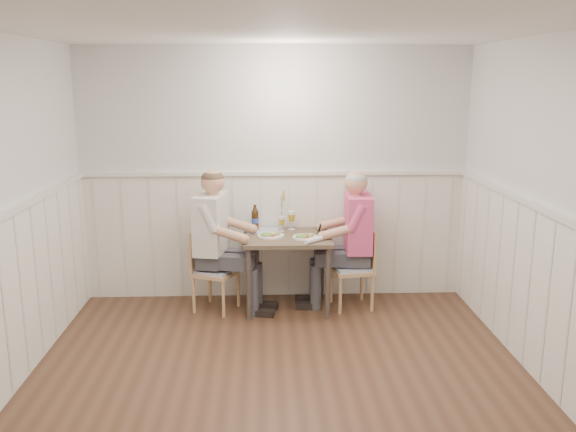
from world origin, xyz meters
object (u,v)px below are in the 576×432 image
(dining_table, at_px, (287,246))
(grass_vase, at_px, (281,211))
(chair_left, at_px, (211,267))
(man_in_pink, at_px, (353,250))
(beer_bottle, at_px, (255,219))
(diner_cream, at_px, (216,251))
(chair_right, at_px, (357,265))

(dining_table, height_order, grass_vase, grass_vase)
(chair_left, relative_size, man_in_pink, 0.57)
(man_in_pink, height_order, beer_bottle, man_in_pink)
(chair_left, relative_size, beer_bottle, 3.05)
(grass_vase, bearing_deg, chair_left, -159.93)
(man_in_pink, distance_m, diner_cream, 1.37)
(chair_left, bearing_deg, chair_right, 0.43)
(beer_bottle, height_order, grass_vase, grass_vase)
(dining_table, bearing_deg, diner_cream, -178.37)
(dining_table, relative_size, man_in_pink, 0.61)
(chair_left, distance_m, beer_bottle, 0.67)
(man_in_pink, distance_m, beer_bottle, 1.05)
(chair_left, relative_size, grass_vase, 1.86)
(chair_right, relative_size, diner_cream, 0.57)
(chair_left, bearing_deg, grass_vase, 20.07)
(dining_table, distance_m, beer_bottle, 0.47)
(dining_table, bearing_deg, chair_left, -179.59)
(dining_table, relative_size, beer_bottle, 3.22)
(beer_bottle, bearing_deg, diner_cream, -143.72)
(dining_table, relative_size, grass_vase, 1.96)
(chair_right, height_order, beer_bottle, beer_bottle)
(diner_cream, distance_m, grass_vase, 0.78)
(beer_bottle, bearing_deg, dining_table, -39.47)
(chair_right, xyz_separation_m, diner_cream, (-1.41, -0.03, 0.16))
(beer_bottle, bearing_deg, man_in_pink, -12.83)
(chair_right, bearing_deg, beer_bottle, 165.83)
(dining_table, xyz_separation_m, chair_left, (-0.76, -0.01, -0.20))
(diner_cream, distance_m, beer_bottle, 0.55)
(grass_vase, bearing_deg, diner_cream, -157.38)
(grass_vase, bearing_deg, beer_bottle, 177.03)
(dining_table, distance_m, chair_right, 0.73)
(chair_left, height_order, diner_cream, diner_cream)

